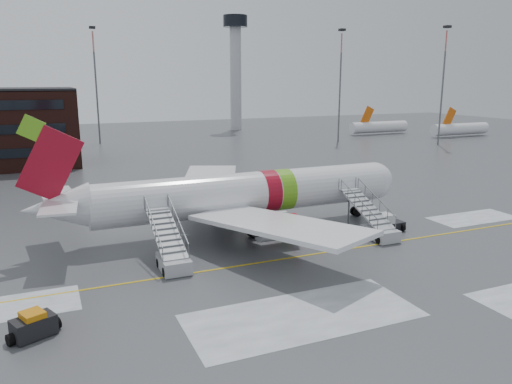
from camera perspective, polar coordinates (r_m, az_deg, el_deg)
name	(u,v)px	position (r m, az deg, el deg)	size (l,w,h in m)	color
ground	(309,250)	(41.40, 6.09, -6.64)	(260.00, 260.00, 0.00)	#494C4F
airliner	(238,195)	(45.48, -2.09, -0.30)	(35.03, 32.97, 11.18)	white
airstair_fwd	(375,225)	(45.50, 13.48, -3.72)	(2.05, 7.70, 3.48)	#A5A7AC
airstair_aft	(171,253)	(37.90, -9.69, -6.91)	(2.05, 7.70, 3.48)	#A1A3A8
pushback_tug	(387,223)	(47.67, 14.73, -3.46)	(2.90, 2.22, 1.63)	black
baggage_tractor	(34,326)	(30.52, -24.07, -13.83)	(3.00, 2.06, 1.47)	black
control_tower	(236,59)	(138.14, -2.35, 14.90)	(6.40, 6.40, 30.00)	#B2B5BA
light_mast_far_ne	(340,78)	(113.85, 9.61, 12.71)	(1.20, 1.20, 24.25)	#595B60
light_mast_far_n	(96,78)	(112.51, -17.86, 12.28)	(1.20, 1.20, 24.25)	#595B60
light_mast_far_e	(443,78)	(112.65, 20.61, 12.08)	(1.20, 1.20, 24.25)	#595B60
distant_aircraft	(405,136)	(128.35, 16.67, 6.15)	(35.00, 18.00, 8.00)	#D8590C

